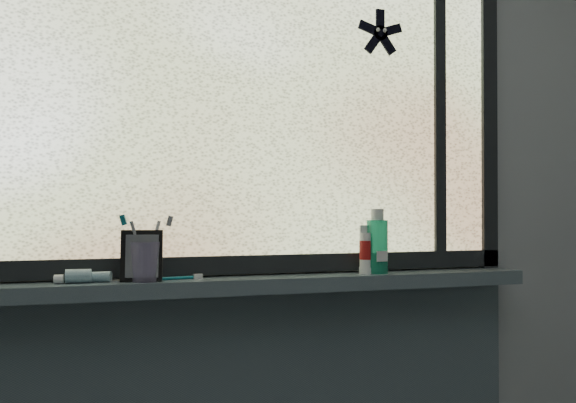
{
  "coord_description": "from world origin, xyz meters",
  "views": [
    {
      "loc": [
        -0.44,
        -0.43,
        1.2
      ],
      "look_at": [
        0.04,
        1.05,
        1.22
      ],
      "focal_mm": 40.0,
      "sensor_mm": 36.0,
      "label": 1
    }
  ],
  "objects_px": {
    "toothbrush_cup": "(146,261)",
    "cream_tube": "(366,248)",
    "vanity_mirror": "(142,256)",
    "mouthwash_bottle": "(377,241)"
  },
  "relations": [
    {
      "from": "toothbrush_cup",
      "to": "cream_tube",
      "type": "xyz_separation_m",
      "value": [
        0.61,
        0.01,
        0.02
      ]
    },
    {
      "from": "toothbrush_cup",
      "to": "vanity_mirror",
      "type": "bearing_deg",
      "value": -149.54
    },
    {
      "from": "vanity_mirror",
      "to": "toothbrush_cup",
      "type": "distance_m",
      "value": 0.02
    },
    {
      "from": "toothbrush_cup",
      "to": "cream_tube",
      "type": "relative_size",
      "value": 1.02
    },
    {
      "from": "vanity_mirror",
      "to": "mouthwash_bottle",
      "type": "distance_m",
      "value": 0.65
    },
    {
      "from": "vanity_mirror",
      "to": "toothbrush_cup",
      "type": "xyz_separation_m",
      "value": [
        0.01,
        0.01,
        -0.01
      ]
    },
    {
      "from": "cream_tube",
      "to": "toothbrush_cup",
      "type": "bearing_deg",
      "value": -179.37
    },
    {
      "from": "toothbrush_cup",
      "to": "mouthwash_bottle",
      "type": "xyz_separation_m",
      "value": [
        0.64,
        0.0,
        0.04
      ]
    },
    {
      "from": "vanity_mirror",
      "to": "cream_tube",
      "type": "height_order",
      "value": "vanity_mirror"
    },
    {
      "from": "vanity_mirror",
      "to": "mouthwash_bottle",
      "type": "relative_size",
      "value": 0.85
    }
  ]
}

